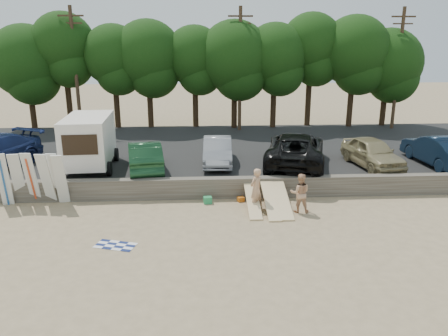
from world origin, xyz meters
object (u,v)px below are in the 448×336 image
Objects in this scene: box_trailer at (89,140)px; car_5 at (438,150)px; car_1 at (145,156)px; beachgoer_b at (300,193)px; car_2 at (217,151)px; beachgoer_a at (256,189)px; car_3 at (295,149)px; car_4 at (372,153)px; cooler at (208,200)px.

car_5 is (19.01, -0.36, -0.74)m from box_trailer.
car_1 is 2.69× the size of beachgoer_b.
beachgoer_a is at bearing -71.56° from car_2.
car_1 is 4.04m from car_2.
beachgoer_b is (-0.86, -5.11, -0.72)m from car_3.
car_2 is 12.18m from car_5.
car_3 is at bearing -92.62° from beachgoer_b.
car_3 is 4.16m from car_4.
cooler is at bearing -10.48° from beachgoer_b.
car_1 is at bearing 172.07° from car_4.
beachgoer_a is 2.44m from cooler.
car_3 reaches higher than car_5.
car_3 reaches higher than car_4.
car_2 is (3.88, 1.10, -0.06)m from car_1.
box_trailer is 9.66m from beachgoer_a.
beachgoer_a is (-6.88, -4.13, -0.53)m from car_4.
cooler is (-4.06, 1.28, -0.73)m from beachgoer_b.
beachgoer_a is at bearing 133.41° from car_1.
box_trailer is 19.03m from car_5.
box_trailer is 3.13m from car_1.
beachgoer_b is 4.68× the size of cooler.
car_3 is at bearing 164.38° from car_4.
beachgoer_a is at bearing -157.32° from car_4.
car_1 is at bearing -2.79° from car_5.
car_4 is 3.75m from car_5.
car_2 is at bearing -173.87° from car_1.
car_3 is 17.15× the size of cooler.
beachgoer_a is 1.08× the size of beachgoer_b.
box_trailer is 0.90× the size of car_5.
car_4 is at bearing 13.63° from cooler.
cooler is (-2.16, 0.83, -0.80)m from beachgoer_a.
car_3 reaches higher than beachgoer_a.
car_1 reaches higher than car_2.
car_5 is at bearing -2.16° from car_2.
cooler is at bearing 11.50° from car_5.
box_trailer reaches higher than cooler.
car_1 reaches higher than car_4.
car_3 is at bearing -3.06° from box_trailer.
car_5 is (12.15, -0.90, 0.11)m from car_2.
beachgoer_a is at bearing -6.33° from beachgoer_b.
car_1 reaches higher than beachgoer_b.
box_trailer is 11.16m from car_3.
car_2 is 8.46m from car_4.
car_3 is at bearing -164.36° from beachgoer_a.
car_5 is 11.47m from beachgoer_a.
car_3 is at bearing -4.51° from car_2.
car_4 is 2.59× the size of beachgoer_b.
car_3 is (4.28, -0.49, 0.18)m from car_2.
car_4 reaches higher than cooler.
beachgoer_a reaches higher than beachgoer_b.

